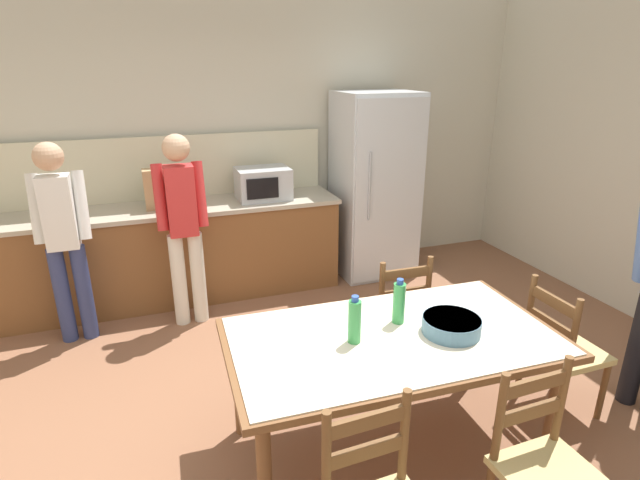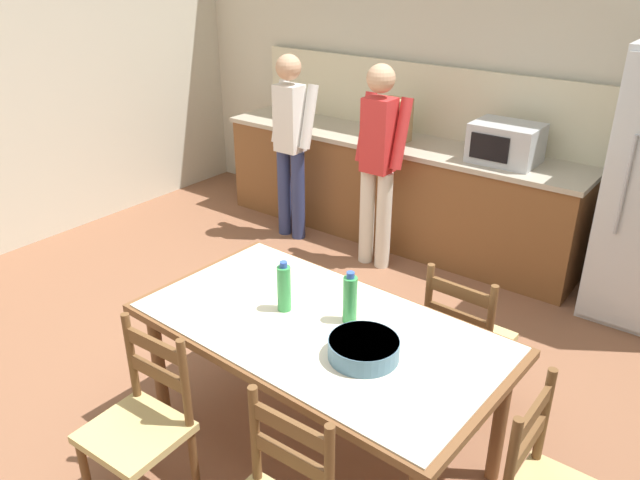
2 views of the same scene
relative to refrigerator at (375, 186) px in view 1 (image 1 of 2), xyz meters
The scene contains 16 objects.
ground_plane 2.79m from the refrigerator, 123.57° to the right, with size 8.32×8.32×0.00m, color brown.
wall_back 1.61m from the refrigerator, 162.03° to the left, with size 6.52×0.12×2.90m, color beige.
kitchen_counter 2.22m from the refrigerator, behind, with size 3.34×0.66×0.92m.
counter_splashback 2.21m from the refrigerator, behind, with size 3.30×0.03×0.60m, color beige.
refrigerator is the anchor object (origin of this frame).
microwave 1.19m from the refrigerator, behind, with size 0.50×0.39×0.30m.
paper_bag 2.16m from the refrigerator, behind, with size 0.24×0.16×0.36m, color tan.
dining_table 2.71m from the refrigerator, 113.45° to the right, with size 1.85×1.05×0.77m.
bottle_near_centre 2.79m from the refrigerator, 117.80° to the right, with size 0.07×0.07×0.27m.
bottle_off_centre 2.55m from the refrigerator, 112.55° to the right, with size 0.07×0.07×0.27m.
serving_bowl 2.68m from the refrigerator, 106.52° to the right, with size 0.32×0.32×0.09m.
chair_side_near_right 3.39m from the refrigerator, 102.06° to the right, with size 0.43×0.41×0.91m.
chair_side_far_right 1.89m from the refrigerator, 110.37° to the right, with size 0.43×0.41×0.91m.
chair_head_end 2.58m from the refrigerator, 87.19° to the right, with size 0.40×0.42×0.91m.
person_at_sink 2.95m from the refrigerator, behind, with size 0.41×0.28×1.63m.
person_at_counter 2.06m from the refrigerator, 165.95° to the right, with size 0.41×0.29×1.65m.
Camera 1 is at (-0.81, -2.41, 2.18)m, focal length 28.00 mm.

